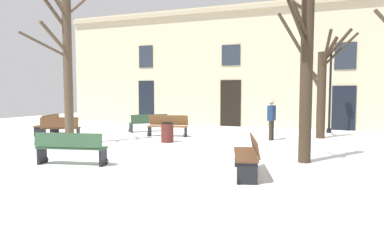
% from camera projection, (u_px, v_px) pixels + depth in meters
% --- Properties ---
extents(ground_plane, '(34.32, 34.32, 0.00)m').
position_uv_depth(ground_plane, '(175.00, 147.00, 12.19)').
color(ground_plane, white).
extents(building_facade, '(21.45, 0.60, 6.67)m').
position_uv_depth(building_facade, '(235.00, 65.00, 19.60)').
color(building_facade, beige).
rests_on(building_facade, ground).
extents(tree_foreground, '(1.56, 1.61, 5.22)m').
position_uv_depth(tree_foreground, '(304.00, 63.00, 9.29)').
color(tree_foreground, '#382B1E').
rests_on(tree_foreground, ground).
extents(tree_left_of_center, '(2.02, 1.62, 6.24)m').
position_uv_depth(tree_left_of_center, '(66.00, 61.00, 12.59)').
color(tree_left_of_center, '#4C3D2D').
rests_on(tree_left_of_center, ground).
extents(tree_center, '(2.28, 2.12, 4.45)m').
position_uv_depth(tree_center, '(323.00, 87.00, 14.41)').
color(tree_center, '#382B1E').
rests_on(tree_center, ground).
extents(streetlamp, '(0.30, 0.30, 4.08)m').
position_uv_depth(streetlamp, '(330.00, 79.00, 16.30)').
color(streetlamp, black).
rests_on(streetlamp, ground).
extents(litter_bin, '(0.50, 0.50, 0.75)m').
position_uv_depth(litter_bin, '(167.00, 132.00, 13.35)').
color(litter_bin, '#4C1E19').
rests_on(litter_bin, ground).
extents(bench_facing_shops, '(1.79, 0.76, 0.91)m').
position_uv_depth(bench_facing_shops, '(168.00, 125.00, 15.17)').
color(bench_facing_shops, brown).
rests_on(bench_facing_shops, ground).
extents(bench_near_lamp, '(1.89, 0.83, 0.86)m').
position_uv_depth(bench_near_lamp, '(71.00, 148.00, 9.14)').
color(bench_near_lamp, '#2D4C33').
rests_on(bench_near_lamp, ground).
extents(bench_far_corner, '(1.02, 1.76, 0.90)m').
position_uv_depth(bench_far_corner, '(48.00, 124.00, 15.86)').
color(bench_far_corner, brown).
rests_on(bench_far_corner, ground).
extents(bench_back_to_back_right, '(1.57, 1.12, 0.89)m').
position_uv_depth(bench_back_to_back_right, '(61.00, 128.00, 14.46)').
color(bench_back_to_back_right, '#51331E').
rests_on(bench_back_to_back_right, ground).
extents(bench_back_to_back_left, '(1.00, 1.95, 0.88)m').
position_uv_depth(bench_back_to_back_left, '(247.00, 154.00, 8.06)').
color(bench_back_to_back_left, '#51331E').
rests_on(bench_back_to_back_left, ground).
extents(bench_by_litter_bin, '(1.58, 1.68, 0.85)m').
position_uv_depth(bench_by_litter_bin, '(149.00, 122.00, 16.99)').
color(bench_by_litter_bin, '#2D4C33').
rests_on(bench_by_litter_bin, ground).
extents(person_near_bench, '(0.29, 0.42, 1.62)m').
position_uv_depth(person_near_bench, '(271.00, 118.00, 13.91)').
color(person_near_bench, '#2D271E').
rests_on(person_near_bench, ground).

